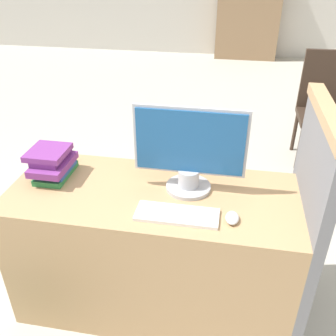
% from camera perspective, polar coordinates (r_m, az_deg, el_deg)
% --- Properties ---
extents(desk, '(1.44, 0.62, 0.75)m').
position_cam_1_polar(desk, '(2.09, -2.23, -12.29)').
color(desk, tan).
rests_on(desk, ground_plane).
extents(carrel_divider, '(0.07, 0.70, 1.23)m').
position_cam_1_polar(carrel_divider, '(1.97, 19.82, -8.16)').
color(carrel_divider, slate).
rests_on(carrel_divider, ground_plane).
extents(monitor, '(0.54, 0.22, 0.43)m').
position_cam_1_polar(monitor, '(1.78, 3.30, 2.51)').
color(monitor, '#B7B7BC').
rests_on(monitor, desk).
extents(keyboard, '(0.38, 0.14, 0.02)m').
position_cam_1_polar(keyboard, '(1.70, 1.39, -7.12)').
color(keyboard, white).
rests_on(keyboard, desk).
extents(mouse, '(0.06, 0.10, 0.03)m').
position_cam_1_polar(mouse, '(1.69, 9.75, -7.49)').
color(mouse, silver).
rests_on(mouse, desk).
extents(book_stack, '(0.20, 0.27, 0.16)m').
position_cam_1_polar(book_stack, '(2.04, -17.24, 0.71)').
color(book_stack, '#2D7F42').
rests_on(book_stack, desk).
extents(far_chair, '(0.44, 0.44, 1.01)m').
position_cam_1_polar(far_chair, '(3.80, 22.63, 9.09)').
color(far_chair, '#38281E').
rests_on(far_chair, ground_plane).
extents(bookshelf_far, '(1.10, 0.32, 1.74)m').
position_cam_1_polar(bookshelf_far, '(7.34, 12.24, 22.66)').
color(bookshelf_far, '#9E7A56').
rests_on(bookshelf_far, ground_plane).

